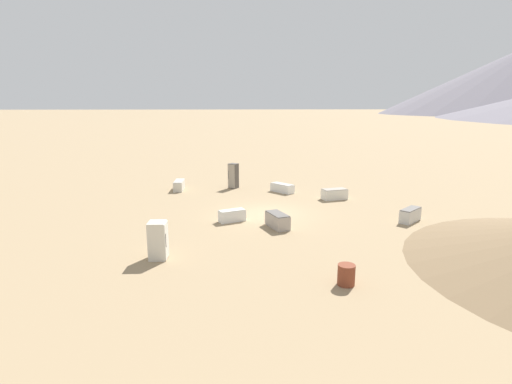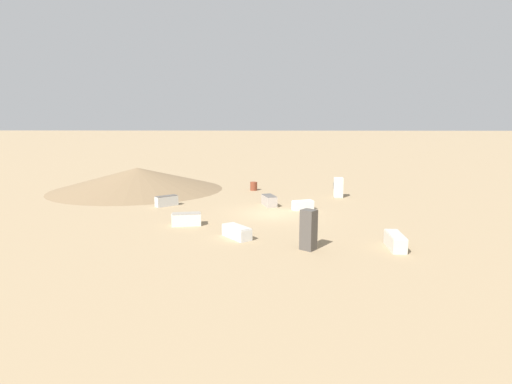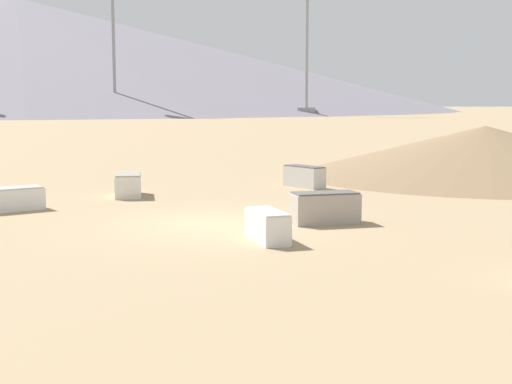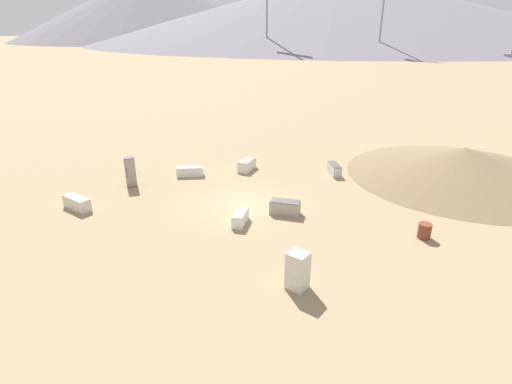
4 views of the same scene
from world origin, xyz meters
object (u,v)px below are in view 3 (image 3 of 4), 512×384
Objects in this scene: power_pylon_1 at (114,67)px; discarded_fridge_6 at (267,226)px; power_pylon_0 at (307,70)px; discarded_fridge_1 at (304,177)px; discarded_fridge_2 at (128,185)px; discarded_fridge_5 at (9,199)px; discarded_fridge_4 at (325,208)px.

discarded_fridge_6 is at bearing 106.44° from power_pylon_1.
power_pylon_0 is 19.84× the size of discarded_fridge_1.
discarded_fridge_2 reaches higher than discarded_fridge_5.
discarded_fridge_2 is at bearing 164.43° from discarded_fridge_1.
discarded_fridge_5 is at bearing 39.28° from discarded_fridge_2.
discarded_fridge_5 is (8.27, 135.03, -9.47)m from power_pylon_0.
discarded_fridge_6 is at bearing 89.60° from power_pylon_0.
power_pylon_0 is 17.68× the size of discarded_fridge_4.
discarded_fridge_2 is 7.69m from discarded_fridge_4.
power_pylon_0 is 129.36m from discarded_fridge_1.
power_pylon_0 is at bearing -105.51° from discarded_fridge_2.
discarded_fridge_5 is (8.08, 6.01, -0.06)m from discarded_fridge_1.
discarded_fridge_2 is (5.76, 131.79, -9.43)m from power_pylon_0.
discarded_fridge_1 is (-38.45, 117.86, -9.58)m from power_pylon_1.
power_pylon_0 is 132.25m from discarded_fridge_2.
discarded_fridge_2 is 0.99× the size of discarded_fridge_5.
discarded_fridge_2 is at bearing -146.70° from discarded_fridge_4.
power_pylon_1 reaches higher than power_pylon_0.
power_pylon_0 is at bearing -163.90° from power_pylon_1.
discarded_fridge_2 is at bearing 102.67° from discarded_fridge_5.
discarded_fridge_1 is 0.89× the size of discarded_fridge_4.
discarded_fridge_1 is 7.48m from discarded_fridge_4.
discarded_fridge_4 is 8.72m from discarded_fridge_5.
discarded_fridge_4 is at bearing -128.02° from discarded_fridge_1.
discarded_fridge_4 is at bearing 107.27° from power_pylon_1.
discarded_fridge_4 reaches higher than discarded_fridge_1.
discarded_fridge_4 reaches higher than discarded_fridge_5.
discarded_fridge_2 is at bearing -78.05° from discarded_fridge_6.
discarded_fridge_2 is 1.02× the size of discarded_fridge_4.
power_pylon_1 is at bearing 154.16° from discarded_fridge_5.
power_pylon_0 reaches higher than discarded_fridge_5.
discarded_fridge_2 is 4.11m from discarded_fridge_5.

